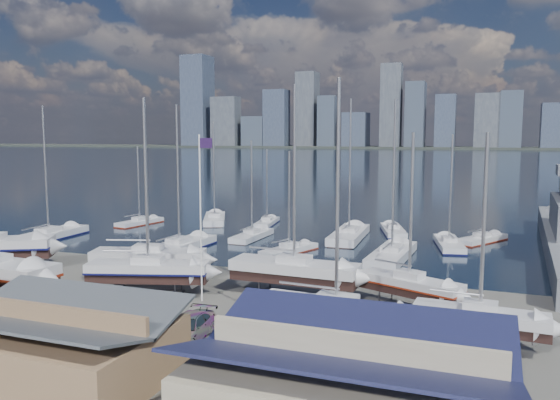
% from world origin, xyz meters
% --- Properties ---
extents(ground, '(1400.00, 1400.00, 0.00)m').
position_xyz_m(ground, '(0.00, -10.00, 0.00)').
color(ground, '#605E59').
rests_on(ground, ground).
extents(water, '(1400.00, 600.00, 0.40)m').
position_xyz_m(water, '(0.00, 300.00, -0.15)').
color(water, '#182238').
rests_on(water, ground).
extents(far_shore, '(1400.00, 80.00, 2.20)m').
position_xyz_m(far_shore, '(0.00, 560.00, 1.10)').
color(far_shore, '#2D332D').
rests_on(far_shore, ground).
extents(skyline, '(639.14, 43.80, 107.69)m').
position_xyz_m(skyline, '(-7.83, 553.76, 39.09)').
color(skyline, '#475166').
rests_on(skyline, far_shore).
extents(shed_grey, '(12.60, 8.40, 4.17)m').
position_xyz_m(shed_grey, '(0.00, -26.00, 2.15)').
color(shed_grey, '#8C6B4C').
rests_on(shed_grey, ground).
extents(shed_blue, '(13.65, 9.45, 4.71)m').
position_xyz_m(shed_blue, '(16.00, -26.00, 2.42)').
color(shed_blue, '#BFB293').
rests_on(shed_blue, ground).
extents(sailboat_cradle_2, '(10.39, 5.59, 16.31)m').
position_xyz_m(sailboat_cradle_2, '(-6.69, -7.11, 2.09)').
color(sailboat_cradle_2, '#2D2D33').
rests_on(sailboat_cradle_2, ground).
extents(sailboat_cradle_3, '(10.23, 5.52, 15.93)m').
position_xyz_m(sailboat_cradle_3, '(-4.16, -10.94, 2.07)').
color(sailboat_cradle_3, '#2D2D33').
rests_on(sailboat_cradle_3, ground).
extents(sailboat_cradle_4, '(10.53, 3.22, 16.98)m').
position_xyz_m(sailboat_cradle_4, '(7.11, -7.13, 2.13)').
color(sailboat_cradle_4, '#2D2D33').
rests_on(sailboat_cradle_4, ground).
extents(sailboat_cradle_5, '(10.31, 3.58, 16.33)m').
position_xyz_m(sailboat_cradle_5, '(13.01, -16.55, 2.09)').
color(sailboat_cradle_5, '#2D2D33').
rests_on(sailboat_cradle_5, ground).
extents(sailboat_cradle_6, '(8.29, 5.19, 13.22)m').
position_xyz_m(sailboat_cradle_6, '(16.30, -7.51, 1.93)').
color(sailboat_cradle_6, '#2D2D33').
rests_on(sailboat_cradle_6, ground).
extents(sailboat_cradle_7, '(8.06, 2.76, 13.16)m').
position_xyz_m(sailboat_cradle_7, '(21.27, -13.74, 1.93)').
color(sailboat_cradle_7, '#2D2D33').
rests_on(sailboat_cradle_7, ground).
extents(sailboat_moored_0, '(3.72, 11.80, 17.47)m').
position_xyz_m(sailboat_moored_0, '(-29.73, 5.37, 0.31)').
color(sailboat_moored_0, black).
rests_on(sailboat_moored_0, water).
extents(sailboat_moored_1, '(3.57, 8.30, 12.01)m').
position_xyz_m(sailboat_moored_1, '(-25.73, 19.12, 0.31)').
color(sailboat_moored_1, black).
rests_on(sailboat_moored_1, water).
extents(sailboat_moored_2, '(7.09, 10.75, 15.84)m').
position_xyz_m(sailboat_moored_2, '(-16.46, 25.02, 0.32)').
color(sailboat_moored_2, black).
rests_on(sailboat_moored_2, water).
extents(sailboat_moored_3, '(3.81, 11.67, 17.22)m').
position_xyz_m(sailboat_moored_3, '(-10.71, 4.98, 0.31)').
color(sailboat_moored_3, black).
rests_on(sailboat_moored_3, water).
extents(sailboat_moored_4, '(2.67, 8.69, 13.02)m').
position_xyz_m(sailboat_moored_4, '(-5.83, 14.48, 0.32)').
color(sailboat_moored_4, black).
rests_on(sailboat_moored_4, water).
extents(sailboat_moored_5, '(3.25, 8.02, 11.65)m').
position_xyz_m(sailboat_moored_5, '(-8.15, 25.57, 0.31)').
color(sailboat_moored_5, black).
rests_on(sailboat_moored_5, water).
extents(sailboat_moored_6, '(4.85, 8.23, 11.89)m').
position_xyz_m(sailboat_moored_6, '(1.36, 8.15, 0.31)').
color(sailboat_moored_6, black).
rests_on(sailboat_moored_6, water).
extents(sailboat_moored_7, '(3.93, 12.30, 18.37)m').
position_xyz_m(sailboat_moored_7, '(5.75, 18.49, 0.33)').
color(sailboat_moored_7, black).
rests_on(sailboat_moored_7, water).
extents(sailboat_moored_8, '(4.91, 9.36, 13.48)m').
position_xyz_m(sailboat_moored_8, '(10.35, 24.55, 0.31)').
color(sailboat_moored_8, black).
rests_on(sailboat_moored_8, water).
extents(sailboat_moored_9, '(3.94, 11.76, 17.50)m').
position_xyz_m(sailboat_moored_9, '(12.56, 8.86, 0.32)').
color(sailboat_moored_9, black).
rests_on(sailboat_moored_9, water).
extents(sailboat_moored_10, '(4.31, 9.55, 13.79)m').
position_xyz_m(sailboat_moored_10, '(17.87, 17.44, 0.31)').
color(sailboat_moored_10, black).
rests_on(sailboat_moored_10, water).
extents(sailboat_moored_11, '(6.22, 8.31, 12.39)m').
position_xyz_m(sailboat_moored_11, '(21.49, 22.21, 0.31)').
color(sailboat_moored_11, black).
rests_on(sailboat_moored_11, water).
extents(car_a, '(1.62, 3.95, 1.34)m').
position_xyz_m(car_a, '(-6.66, -21.16, 0.67)').
color(car_a, gray).
rests_on(car_a, ground).
extents(car_b, '(4.09, 2.27, 1.28)m').
position_xyz_m(car_b, '(-9.33, -20.49, 0.64)').
color(car_b, gray).
rests_on(car_b, ground).
extents(car_c, '(2.80, 5.42, 1.46)m').
position_xyz_m(car_c, '(-2.18, -20.45, 0.73)').
color(car_c, gray).
rests_on(car_c, ground).
extents(car_d, '(2.63, 5.57, 1.57)m').
position_xyz_m(car_d, '(3.86, -18.56, 0.78)').
color(car_d, gray).
rests_on(car_d, ground).
extents(flagpole, '(1.15, 0.12, 13.08)m').
position_xyz_m(flagpole, '(0.78, -10.87, 7.60)').
color(flagpole, white).
rests_on(flagpole, ground).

